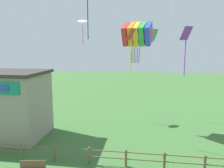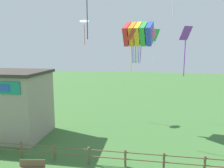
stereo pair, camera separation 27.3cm
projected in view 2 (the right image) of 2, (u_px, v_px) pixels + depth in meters
name	position (u px, v px, depth m)	size (l,w,h in m)	color
wooden_fence	(107.00, 156.00, 13.34)	(20.63, 0.14, 1.07)	brown
seaside_building	(7.00, 103.00, 17.69)	(6.42, 4.53, 5.32)	gray
park_bench_by_building	(32.00, 168.00, 12.28)	(1.49, 0.65, 0.88)	brown
kite_rainbow_parafoil	(139.00, 34.00, 19.13)	(3.31, 2.68, 3.64)	#E54C8C
kite_red_diamond	(131.00, 42.00, 16.37)	(0.74, 0.83, 3.38)	red
kite_white_delta	(84.00, 22.00, 22.82)	(1.22, 1.19, 2.72)	white
kite_purple_streamer	(185.00, 42.00, 11.76)	(0.70, 0.66, 2.69)	purple
kite_green_diamond	(155.00, 38.00, 22.27)	(1.09, 1.12, 3.31)	green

